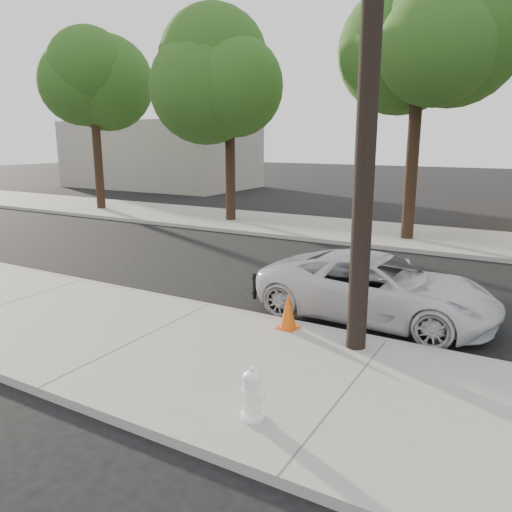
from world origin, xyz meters
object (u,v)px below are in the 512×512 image
utility_pole (369,77)px  police_cruiser (376,287)px  traffic_cone (288,311)px  fire_hydrant (252,395)px

utility_pole → police_cruiser: (-0.24, 1.97, -4.01)m
police_cruiser → utility_pole: bearing=-171.0°
utility_pole → traffic_cone: size_ratio=12.63×
fire_hydrant → traffic_cone: (-1.01, 3.11, 0.02)m
traffic_cone → police_cruiser: bearing=55.9°
police_cruiser → fire_hydrant: (-0.19, -4.88, -0.21)m
utility_pole → traffic_cone: utility_pole is taller
police_cruiser → traffic_cone: police_cruiser is taller
fire_hydrant → traffic_cone: bearing=104.0°
police_cruiser → traffic_cone: (-1.20, -1.77, -0.20)m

